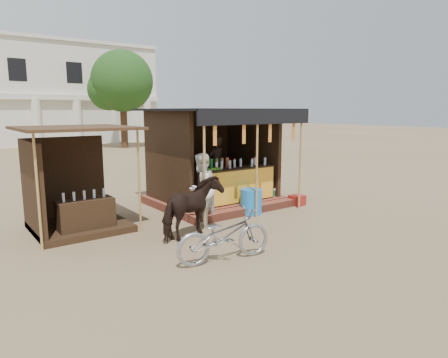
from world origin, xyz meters
TOP-DOWN VIEW (x-y plane):
  - ground at (0.00, 0.00)m, footprint 120.00×120.00m
  - main_stall at (1.01, 3.36)m, footprint 3.60×3.61m
  - secondary_stall at (-3.17, 3.24)m, footprint 2.40×2.40m
  - cow at (-1.20, 1.13)m, footprint 1.69×1.19m
  - motorbike at (-1.48, -0.40)m, footprint 1.93×0.95m
  - bystander at (-0.46, 1.91)m, footprint 1.03×0.93m
  - blue_barrel at (1.12, 1.89)m, footprint 0.61×0.61m
  - red_crate at (2.83, 1.84)m, footprint 0.39×0.38m
  - cooler at (2.32, 2.60)m, footprint 0.72×0.57m
  - tree at (5.81, 22.14)m, footprint 4.50×4.40m

SIDE VIEW (x-z plane):
  - ground at x=0.00m, z-range 0.00..0.00m
  - red_crate at x=2.83m, z-range 0.00..0.29m
  - cooler at x=2.32m, z-range 0.00..0.46m
  - blue_barrel at x=1.12m, z-range 0.00..0.67m
  - motorbike at x=-1.48m, z-range 0.00..0.97m
  - cow at x=-1.20m, z-range 0.00..1.30m
  - secondary_stall at x=-3.17m, z-range -0.34..2.04m
  - bystander at x=-0.46m, z-range 0.00..1.73m
  - main_stall at x=1.01m, z-range -0.36..2.42m
  - tree at x=5.81m, z-range 1.13..8.13m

